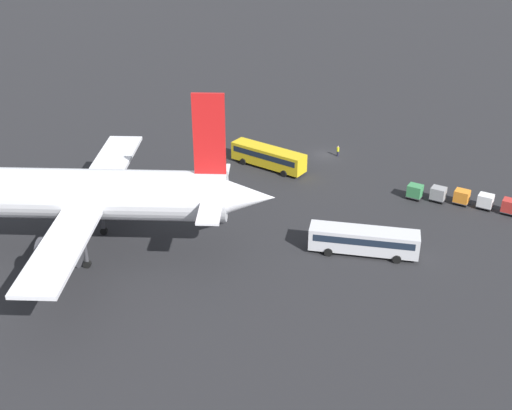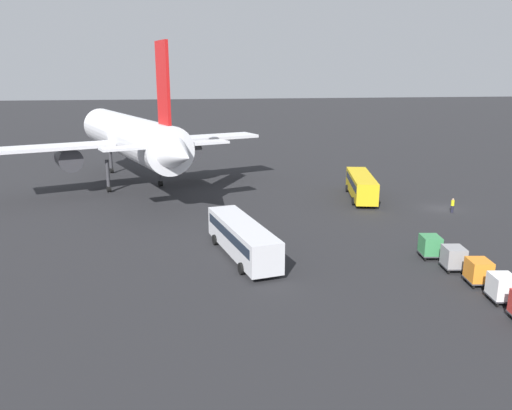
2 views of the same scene
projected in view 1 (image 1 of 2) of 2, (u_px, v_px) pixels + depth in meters
ground_plane at (325, 155)px, 102.10m from camera, size 600.00×600.00×0.00m
airplane at (78, 195)px, 73.34m from camera, size 44.63×37.61×19.67m
shuttle_bus_near at (268, 156)px, 96.97m from camera, size 12.42×5.60×3.16m
shuttle_bus_far at (364, 239)px, 75.27m from camera, size 13.07×4.99×3.14m
worker_person at (338, 151)px, 101.26m from camera, size 0.38×0.38×1.74m
cargo_cart_red at (510, 206)px, 84.18m from camera, size 2.25×1.99×2.06m
cargo_cart_white at (485, 201)px, 85.50m from camera, size 2.25×1.99×2.06m
cargo_cart_orange at (462, 196)px, 86.63m from camera, size 2.25×1.99×2.06m
cargo_cart_grey at (438, 193)px, 87.42m from camera, size 2.25×1.99×2.06m
cargo_cart_green at (415, 191)px, 88.07m from camera, size 2.25×1.99×2.06m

